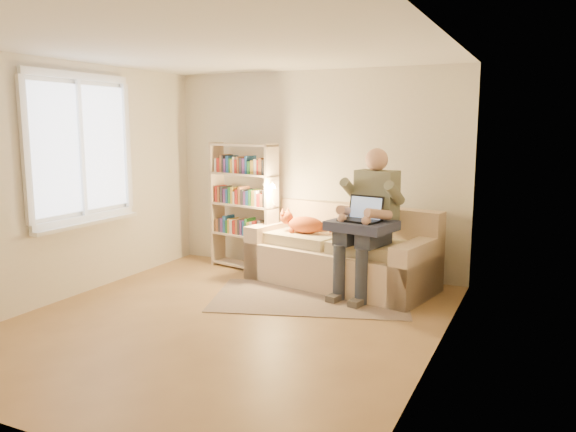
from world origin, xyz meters
The scene contains 14 objects.
floor centered at (0.00, 0.00, 0.00)m, with size 4.50×4.50×0.00m, color #987245.
ceiling centered at (0.00, 0.00, 2.60)m, with size 4.00×4.50×0.02m, color white.
wall_left centered at (-2.00, 0.00, 1.30)m, with size 0.02×4.50×2.60m, color silver.
wall_right centered at (2.00, 0.00, 1.30)m, with size 0.02×4.50×2.60m, color silver.
wall_back centered at (0.00, 2.25, 1.30)m, with size 4.00×0.02×2.60m, color silver.
wall_front centered at (0.00, -2.25, 1.30)m, with size 4.00×0.02×2.60m, color silver.
window centered at (-1.95, 0.20, 1.38)m, with size 0.12×1.52×1.69m.
sofa centered at (0.58, 1.75, 0.34)m, with size 2.37×1.43×0.94m.
person centered at (0.98, 1.49, 0.92)m, with size 0.60×0.82×1.65m.
cat centered at (0.03, 1.72, 0.71)m, with size 0.71×0.33×0.26m.
blanket centered at (1.02, 1.31, 0.82)m, with size 0.67×0.55×0.10m, color #2C324D.
laptop centered at (1.02, 1.32, 0.93)m, with size 0.47×0.39×0.37m.
bookshelf centered at (-0.86, 1.90, 0.93)m, with size 1.10×0.53×1.68m.
rug centered at (0.46, 1.05, 0.01)m, with size 2.13×1.26×0.01m, color gray.
Camera 1 is at (2.80, -4.51, 1.91)m, focal length 35.00 mm.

